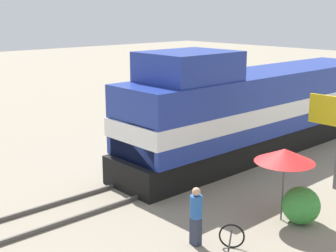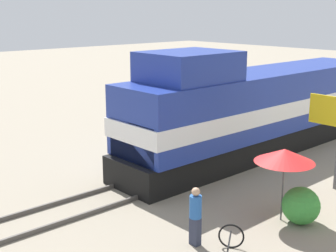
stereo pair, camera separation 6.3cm
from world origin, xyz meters
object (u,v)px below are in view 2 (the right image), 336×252
at_px(locomotive, 256,109).
at_px(person_bystander, 195,214).
at_px(bicycle, 229,252).
at_px(vendor_umbrella, 285,156).

height_order(locomotive, person_bystander, locomotive).
bearing_deg(bicycle, vendor_umbrella, 65.35).
bearing_deg(bicycle, person_bystander, 138.82).
height_order(vendor_umbrella, person_bystander, vendor_umbrella).
bearing_deg(locomotive, person_bystander, -62.11).
distance_m(vendor_umbrella, person_bystander, 3.42).
height_order(vendor_umbrella, bicycle, vendor_umbrella).
height_order(person_bystander, bicycle, person_bystander).
distance_m(locomotive, vendor_umbrella, 7.09).
xyz_separation_m(locomotive, person_bystander, (4.33, -8.18, -1.13)).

